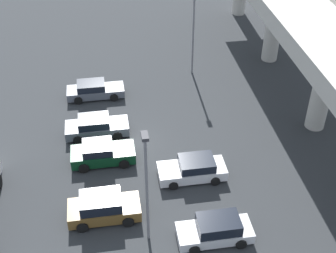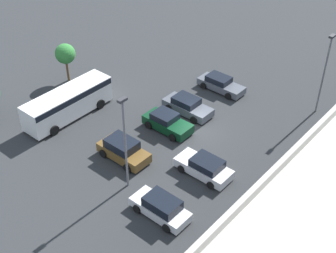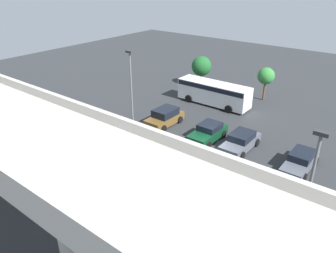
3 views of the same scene
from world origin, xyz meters
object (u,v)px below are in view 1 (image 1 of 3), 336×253
Objects in this scene: parked_car_5 at (216,230)px; lamp_post_mid_lot at (193,27)px; parked_car_0 at (94,90)px; lamp_post_near_aisle at (147,182)px; parked_car_3 at (193,169)px; parked_car_2 at (102,153)px; parked_car_4 at (103,207)px; parked_car_1 at (96,127)px.

lamp_post_mid_lot reaches higher than parked_car_5.
parked_car_0 is 0.61× the size of lamp_post_near_aisle.
parked_car_3 is 0.59× the size of lamp_post_near_aisle.
parked_car_0 is at bearing -170.47° from lamp_post_near_aisle.
lamp_post_mid_lot is (-2.67, 8.92, 3.84)m from parked_car_0.
parked_car_0 is 1.04× the size of parked_car_3.
lamp_post_mid_lot is at bearing -101.01° from parked_car_3.
parked_car_0 is 8.41m from parked_car_2.
lamp_post_near_aisle is (2.06, 2.52, 3.76)m from parked_car_4.
parked_car_2 is (3.19, 0.28, 0.02)m from parked_car_1.
parked_car_5 is 19.57m from lamp_post_mid_lot.
parked_car_3 is 6.71m from parked_car_4.
parked_car_0 is 1.01× the size of parked_car_1.
parked_car_0 is 1.08× the size of parked_car_4.
parked_car_2 is 0.98× the size of parked_car_3.
parked_car_1 is 12.51m from lamp_post_mid_lot.
parked_car_3 is at bearing -23.28° from parked_car_2.
lamp_post_near_aisle is at bearing -71.99° from parked_car_2.
parked_car_0 is 12.65m from parked_car_3.
parked_car_4 is at bearing -22.96° from parked_car_5.
parked_car_4 is 0.58× the size of lamp_post_mid_lot.
parked_car_3 is (2.58, 6.01, -0.03)m from parked_car_2.
parked_car_4 is at bearing -91.56° from parked_car_2.
parked_car_5 is 0.58× the size of lamp_post_mid_lot.
parked_car_3 is at bearing -87.18° from parked_car_5.
lamp_post_near_aisle is (4.74, -3.63, 3.86)m from parked_car_3.
parked_car_1 is 8.54m from parked_car_3.
parked_car_2 reaches higher than parked_car_3.
parked_car_4 is at bearing -28.33° from lamp_post_mid_lot.
parked_car_1 is 0.61× the size of lamp_post_near_aisle.
parked_car_4 is (13.66, 0.12, 0.14)m from parked_car_0.
parked_car_5 is 0.57× the size of lamp_post_near_aisle.
parked_car_2 is 10.15m from parked_car_5.
parked_car_4 is 4.97m from lamp_post_near_aisle.
lamp_post_mid_lot is at bearing 41.41° from parked_car_1.
parked_car_1 is at bearing -42.55° from parked_car_3.
parked_car_2 reaches higher than parked_car_0.
parked_car_2 is (8.40, 0.26, 0.06)m from parked_car_0.
parked_car_1 is 3.20m from parked_car_2.
parked_car_1 is at bearing -59.58° from parked_car_5.
parked_car_5 is (7.98, 6.27, 0.01)m from parked_car_2.
parked_car_4 is at bearing -129.28° from lamp_post_near_aisle.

